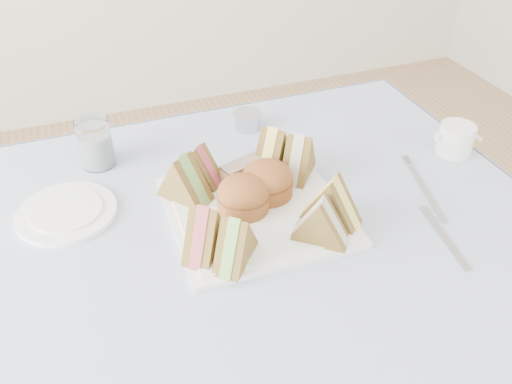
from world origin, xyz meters
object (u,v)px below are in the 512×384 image
object	(u,v)px
water_glass	(95,143)
creamer_jug	(456,139)
table	(279,373)
serving_plate	(256,211)

from	to	relation	value
water_glass	creamer_jug	size ratio (longest dim) A/B	1.36
table	serving_plate	xyz separation A→B (m)	(-0.02, 0.09, 0.38)
water_glass	creamer_jug	world-z (taller)	water_glass
table	serving_plate	bearing A→B (deg)	100.64
serving_plate	water_glass	world-z (taller)	water_glass
table	creamer_jug	size ratio (longest dim) A/B	12.08
serving_plate	water_glass	xyz separation A→B (m)	(-0.25, 0.27, 0.04)
table	creamer_jug	bearing A→B (deg)	17.19
serving_plate	water_glass	bearing A→B (deg)	134.16
table	creamer_jug	xyz separation A→B (m)	(0.45, 0.14, 0.41)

